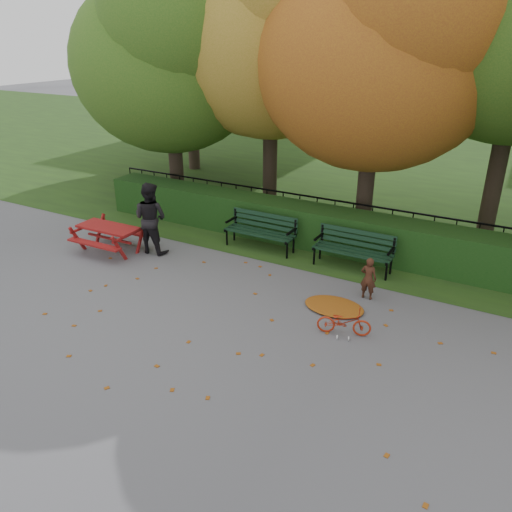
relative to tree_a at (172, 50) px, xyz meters
The scene contains 16 objects.
ground 8.86m from the tree_a, 47.07° to the right, with size 90.00×90.00×0.00m, color slate.
grass_strip 10.87m from the tree_a, 58.37° to the left, with size 90.00×90.00×0.00m, color #203715.
hedge 6.65m from the tree_a, 11.73° to the right, with size 13.00×0.90×1.00m, color black.
iron_fence 6.55m from the tree_a, ahead, with size 14.00×0.04×1.02m.
tree_a is the anchor object (origin of this frame).
tree_b 3.11m from the tree_a, 23.05° to the left, with size 6.72×6.40×8.79m.
tree_c 6.04m from the tree_a, ahead, with size 6.30×6.00×8.00m.
tree_f 4.31m from the tree_a, 117.98° to the left, with size 6.93×6.60×9.19m.
bench_left 5.89m from the tree_a, 25.76° to the right, with size 1.80×0.57×0.88m.
bench_right 7.69m from the tree_a, 16.61° to the right, with size 1.80×0.57×0.88m.
picnic_table 5.63m from the tree_a, 79.54° to the right, with size 1.57×1.27×0.75m.
leaf_pile 8.85m from the tree_a, 30.26° to the right, with size 1.20×0.83×0.08m, color maroon.
leaf_scatter 8.67m from the tree_a, 45.49° to the right, with size 9.00×5.70×0.01m, color maroon, non-canonical shape.
child 8.70m from the tree_a, 24.02° to the right, with size 0.33×0.22×0.90m, color #3E2014.
adult 5.24m from the tree_a, 63.95° to the right, with size 0.85×0.67×1.76m, color black.
bicycle 9.46m from the tree_a, 33.23° to the right, with size 0.34×0.96×0.51m, color #A8280F.
Camera 1 is at (4.22, -6.48, 4.96)m, focal length 35.00 mm.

